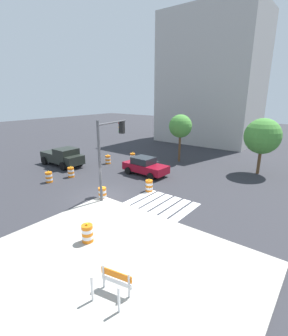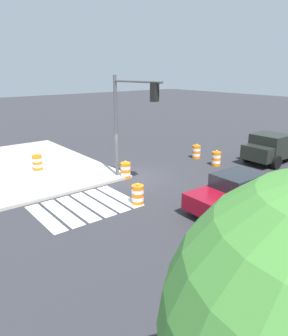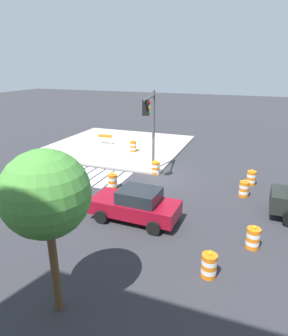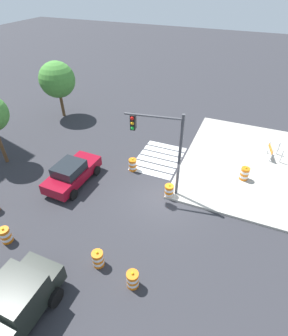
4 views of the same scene
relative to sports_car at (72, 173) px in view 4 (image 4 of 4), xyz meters
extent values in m
plane|color=#2D2D33|center=(0.88, -6.18, -0.81)|extent=(120.00, 120.00, 0.00)
cube|color=#ADA89E|center=(6.88, -12.18, -0.74)|extent=(12.00, 12.00, 0.15)
cube|color=silver|center=(3.00, -4.38, -0.80)|extent=(0.60, 3.20, 0.02)
cube|color=silver|center=(3.75, -4.38, -0.80)|extent=(0.60, 3.20, 0.02)
cube|color=silver|center=(4.50, -4.38, -0.80)|extent=(0.60, 3.20, 0.02)
cube|color=silver|center=(5.25, -4.38, -0.80)|extent=(0.60, 3.20, 0.02)
cube|color=silver|center=(6.00, -4.38, -0.80)|extent=(0.60, 3.20, 0.02)
cube|color=silver|center=(6.75, -4.38, -0.80)|extent=(0.60, 3.20, 0.02)
cube|color=maroon|center=(0.06, 0.00, -0.13)|extent=(4.35, 1.96, 0.70)
cube|color=#1E2328|center=(-0.19, 0.01, 0.52)|extent=(1.95, 1.65, 0.60)
cylinder|color=black|center=(1.44, 0.91, -0.48)|extent=(0.67, 0.26, 0.66)
cylinder|color=black|center=(1.38, -0.99, -0.48)|extent=(0.67, 0.26, 0.66)
cylinder|color=black|center=(-1.26, 0.99, -0.48)|extent=(0.67, 0.26, 0.66)
cylinder|color=black|center=(-1.32, -0.91, -0.48)|extent=(0.67, 0.26, 0.66)
cube|color=black|center=(-7.92, -2.99, 0.36)|extent=(1.91, 2.01, 1.50)
cube|color=black|center=(-6.82, -2.99, 0.06)|extent=(1.41, 1.91, 0.90)
cylinder|color=black|center=(-7.11, -1.97, -0.39)|extent=(0.84, 0.30, 0.84)
cylinder|color=black|center=(-7.12, -4.01, -0.39)|extent=(0.84, 0.30, 0.84)
cylinder|color=orange|center=(1.16, -6.40, -0.72)|extent=(0.56, 0.56, 0.18)
cylinder|color=white|center=(1.16, -6.40, -0.54)|extent=(0.56, 0.56, 0.18)
cylinder|color=orange|center=(1.16, -6.40, -0.36)|extent=(0.56, 0.56, 0.18)
cylinder|color=white|center=(1.16, -6.40, -0.18)|extent=(0.56, 0.56, 0.18)
cylinder|color=orange|center=(1.16, -6.40, 0.00)|extent=(0.56, 0.56, 0.18)
sphere|color=yellow|center=(1.16, -6.40, 0.15)|extent=(0.12, 0.12, 0.12)
cylinder|color=orange|center=(-5.11, -6.76, -0.72)|extent=(0.56, 0.56, 0.18)
cylinder|color=white|center=(-5.11, -6.76, -0.54)|extent=(0.56, 0.56, 0.18)
cylinder|color=orange|center=(-5.11, -6.76, -0.36)|extent=(0.56, 0.56, 0.18)
cylinder|color=white|center=(-5.11, -6.76, -0.18)|extent=(0.56, 0.56, 0.18)
cylinder|color=orange|center=(-5.11, -6.76, 0.00)|extent=(0.56, 0.56, 0.18)
sphere|color=yellow|center=(-5.11, -6.76, 0.15)|extent=(0.12, 0.12, 0.12)
cylinder|color=orange|center=(2.84, -3.12, -0.72)|extent=(0.56, 0.56, 0.18)
cylinder|color=white|center=(2.84, -3.12, -0.54)|extent=(0.56, 0.56, 0.18)
cylinder|color=orange|center=(2.84, -3.12, -0.36)|extent=(0.56, 0.56, 0.18)
cylinder|color=white|center=(2.84, -3.12, -0.18)|extent=(0.56, 0.56, 0.18)
cylinder|color=orange|center=(2.84, -3.12, 0.00)|extent=(0.56, 0.56, 0.18)
sphere|color=yellow|center=(2.84, -3.12, 0.15)|extent=(0.12, 0.12, 0.12)
cylinder|color=orange|center=(-4.79, -4.77, -0.72)|extent=(0.56, 0.56, 0.18)
cylinder|color=white|center=(-4.79, -4.77, -0.54)|extent=(0.56, 0.56, 0.18)
cylinder|color=orange|center=(-4.79, -4.77, -0.36)|extent=(0.56, 0.56, 0.18)
cylinder|color=white|center=(-4.79, -4.77, -0.18)|extent=(0.56, 0.56, 0.18)
cylinder|color=orange|center=(-4.79, -4.77, 0.00)|extent=(0.56, 0.56, 0.18)
sphere|color=yellow|center=(-4.79, -4.77, 0.15)|extent=(0.12, 0.12, 0.12)
cylinder|color=orange|center=(-5.44, 0.45, -0.72)|extent=(0.56, 0.56, 0.18)
cylinder|color=white|center=(-5.44, 0.45, -0.54)|extent=(0.56, 0.56, 0.18)
cylinder|color=orange|center=(-5.44, 0.45, -0.36)|extent=(0.56, 0.56, 0.18)
cylinder|color=white|center=(-5.44, 0.45, -0.18)|extent=(0.56, 0.56, 0.18)
cylinder|color=orange|center=(-5.44, 0.45, 0.00)|extent=(0.56, 0.56, 0.18)
sphere|color=yellow|center=(-5.44, 0.45, 0.15)|extent=(0.12, 0.12, 0.12)
cylinder|color=orange|center=(4.64, -10.59, -0.57)|extent=(0.56, 0.56, 0.18)
cylinder|color=white|center=(4.64, -10.59, -0.39)|extent=(0.56, 0.56, 0.18)
cylinder|color=orange|center=(4.64, -10.59, -0.21)|extent=(0.56, 0.56, 0.18)
cylinder|color=white|center=(4.64, -10.59, -0.03)|extent=(0.56, 0.56, 0.18)
cylinder|color=orange|center=(4.64, -10.59, 0.15)|extent=(0.56, 0.56, 0.18)
sphere|color=yellow|center=(4.64, -10.59, 0.30)|extent=(0.12, 0.12, 0.12)
cube|color=silver|center=(7.55, -12.19, -0.16)|extent=(0.08, 0.08, 1.00)
cube|color=silver|center=(7.70, -12.87, -0.16)|extent=(0.08, 0.08, 1.00)
cube|color=silver|center=(8.63, -11.96, -0.16)|extent=(0.08, 0.08, 1.00)
cube|color=silver|center=(8.77, -12.64, -0.16)|extent=(0.08, 0.08, 1.00)
cube|color=orange|center=(8.09, -12.05, 0.09)|extent=(1.28, 0.31, 0.28)
cube|color=white|center=(8.09, -12.05, -0.21)|extent=(1.28, 0.31, 0.20)
cylinder|color=#4C4C51|center=(1.48, -6.78, 2.09)|extent=(0.18, 0.18, 5.50)
cylinder|color=#4C4C51|center=(1.22, -5.20, 4.54)|extent=(0.64, 3.18, 0.12)
cube|color=black|center=(1.04, -4.10, 4.09)|extent=(0.40, 0.33, 0.90)
sphere|color=red|center=(0.85, -4.13, 4.39)|extent=(0.20, 0.20, 0.20)
sphere|color=#F2A514|center=(0.85, -4.13, 4.09)|extent=(0.20, 0.20, 0.20)
sphere|color=green|center=(0.85, -4.13, 3.79)|extent=(0.20, 0.20, 0.20)
cylinder|color=brown|center=(0.11, 6.06, 0.72)|extent=(0.24, 0.24, 3.06)
cylinder|color=brown|center=(8.24, 6.82, 0.40)|extent=(0.28, 0.28, 2.44)
sphere|color=#478C38|center=(8.24, 6.82, 2.76)|extent=(3.24, 3.24, 3.24)
camera|label=1|loc=(13.50, -17.29, 6.41)|focal=26.26mm
camera|label=2|loc=(11.05, 7.55, 5.13)|focal=33.93mm
camera|label=3|loc=(-5.00, 11.94, 6.44)|focal=31.60mm
camera|label=4|loc=(-10.90, -9.73, 10.87)|focal=28.34mm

